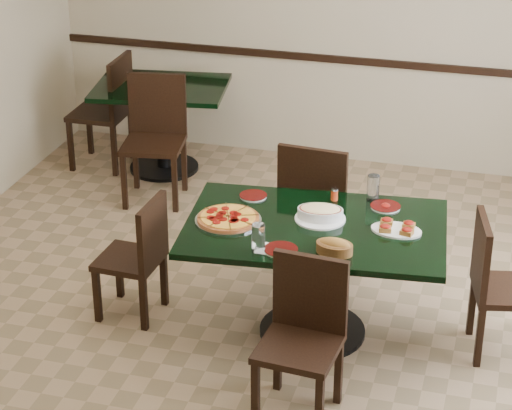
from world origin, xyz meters
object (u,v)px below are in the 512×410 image
(back_table, at_px, (162,111))
(chair_right, at_px, (496,280))
(main_table, at_px, (315,252))
(bread_basket, at_px, (334,247))
(chair_left, at_px, (140,253))
(bruschetta_platter, at_px, (396,228))
(pepperoni_pizza, at_px, (228,218))
(lasagna_casserole, at_px, (320,213))
(chair_near, at_px, (304,329))
(back_chair_left, at_px, (109,105))
(back_chair_near, at_px, (155,130))
(chair_far, at_px, (317,202))

(back_table, distance_m, chair_right, 3.52)
(main_table, bearing_deg, bread_basket, -65.39)
(chair_left, distance_m, bruschetta_platter, 1.61)
(chair_right, bearing_deg, main_table, 83.65)
(pepperoni_pizza, xyz_separation_m, lasagna_casserole, (0.53, 0.17, 0.03))
(chair_near, height_order, bread_basket, chair_near)
(chair_near, relative_size, back_chair_left, 0.92)
(bread_basket, bearing_deg, back_chair_left, 142.20)
(main_table, distance_m, lasagna_casserole, 0.24)
(back_table, xyz_separation_m, lasagna_casserole, (1.79, -2.07, 0.27))
(chair_right, height_order, chair_left, chair_right)
(back_chair_near, bearing_deg, back_table, 96.02)
(pepperoni_pizza, bearing_deg, back_table, 119.58)
(chair_near, xyz_separation_m, pepperoni_pizza, (-0.62, 0.65, 0.27))
(back_chair_near, distance_m, bread_basket, 2.69)
(lasagna_casserole, bearing_deg, back_table, 124.43)
(bruschetta_platter, bearing_deg, pepperoni_pizza, -166.67)
(back_table, height_order, back_chair_near, back_chair_near)
(chair_near, bearing_deg, chair_far, 104.76)
(main_table, relative_size, pepperoni_pizza, 4.06)
(chair_far, xyz_separation_m, lasagna_casserole, (0.15, -0.61, 0.23))
(main_table, distance_m, back_table, 2.79)
(chair_right, relative_size, bruschetta_platter, 2.74)
(chair_left, bearing_deg, lasagna_casserole, 101.51)
(back_chair_near, bearing_deg, main_table, -54.00)
(chair_far, relative_size, bruschetta_platter, 3.11)
(lasagna_casserole, bearing_deg, chair_right, -5.61)
(pepperoni_pizza, bearing_deg, chair_near, -46.39)
(chair_right, bearing_deg, chair_left, 83.15)
(pepperoni_pizza, bearing_deg, chair_left, -179.80)
(main_table, height_order, chair_near, chair_near)
(back_table, relative_size, bread_basket, 5.14)
(main_table, distance_m, bread_basket, 0.42)
(bruschetta_platter, bearing_deg, back_table, 142.65)
(chair_right, xyz_separation_m, back_chair_left, (-3.31, 2.01, 0.06))
(pepperoni_pizza, bearing_deg, chair_right, 6.63)
(main_table, height_order, chair_left, chair_left)
(chair_left, bearing_deg, back_table, -160.18)
(main_table, height_order, back_chair_near, back_chair_near)
(back_chair_near, distance_m, back_chair_left, 0.74)
(pepperoni_pizza, bearing_deg, lasagna_casserole, 17.69)
(main_table, relative_size, back_chair_near, 1.65)
(lasagna_casserole, xyz_separation_m, bruschetta_platter, (0.46, -0.03, -0.02))
(chair_far, distance_m, bread_basket, 1.08)
(chair_far, height_order, back_chair_near, chair_far)
(bread_basket, bearing_deg, back_chair_near, 140.20)
(back_chair_near, height_order, pepperoni_pizza, back_chair_near)
(lasagna_casserole, bearing_deg, bread_basket, -73.38)
(bruschetta_platter, bearing_deg, chair_right, 10.28)
(chair_far, bearing_deg, bruschetta_platter, 138.37)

